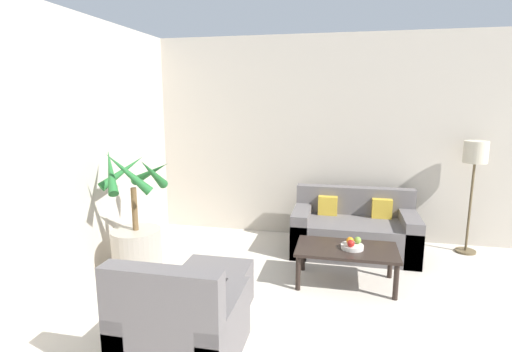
{
  "coord_description": "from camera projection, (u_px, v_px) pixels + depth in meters",
  "views": [
    {
      "loc": [
        -0.65,
        1.09,
        1.88
      ],
      "look_at": [
        -1.61,
        5.49,
        1.0
      ],
      "focal_mm": 28.0,
      "sensor_mm": 36.0,
      "label": 1
    }
  ],
  "objects": [
    {
      "name": "apple_red",
      "position": [
        351.0,
        243.0,
        3.95
      ],
      "size": [
        0.07,
        0.07,
        0.07
      ],
      "color": "red",
      "rests_on": "fruit_bowl"
    },
    {
      "name": "sofa_loveseat",
      "position": [
        354.0,
        231.0,
        4.92
      ],
      "size": [
        1.47,
        0.81,
        0.77
      ],
      "color": "#605B5B",
      "rests_on": "ground_plane"
    },
    {
      "name": "coffee_table",
      "position": [
        346.0,
        252.0,
        4.06
      ],
      "size": [
        1.01,
        0.57,
        0.39
      ],
      "color": "black",
      "rests_on": "ground_plane"
    },
    {
      "name": "fruit_bowl",
      "position": [
        352.0,
        247.0,
        4.02
      ],
      "size": [
        0.23,
        0.23,
        0.04
      ],
      "color": "beige",
      "rests_on": "coffee_table"
    },
    {
      "name": "ottoman",
      "position": [
        216.0,
        286.0,
        3.64
      ],
      "size": [
        0.61,
        0.44,
        0.39
      ],
      "color": "#605B5B",
      "rests_on": "ground_plane"
    },
    {
      "name": "floor_lamp",
      "position": [
        475.0,
        161.0,
        4.74
      ],
      "size": [
        0.27,
        0.27,
        1.39
      ],
      "color": "brown",
      "rests_on": "ground_plane"
    },
    {
      "name": "apple_green",
      "position": [
        358.0,
        240.0,
        4.04
      ],
      "size": [
        0.07,
        0.07,
        0.07
      ],
      "color": "olive",
      "rests_on": "fruit_bowl"
    },
    {
      "name": "orange_fruit",
      "position": [
        350.0,
        241.0,
        4.03
      ],
      "size": [
        0.07,
        0.07,
        0.07
      ],
      "color": "orange",
      "rests_on": "fruit_bowl"
    },
    {
      "name": "armchair",
      "position": [
        181.0,
        328.0,
        2.86
      ],
      "size": [
        0.8,
        0.82,
        0.84
      ],
      "color": "#605B5B",
      "rests_on": "ground_plane"
    },
    {
      "name": "potted_palm",
      "position": [
        137.0,
        239.0,
        4.23
      ],
      "size": [
        0.75,
        0.74,
        1.39
      ],
      "color": "#ADA393",
      "rests_on": "ground_plane"
    },
    {
      "name": "wall_back",
      "position": [
        394.0,
        140.0,
        5.17
      ],
      "size": [
        7.99,
        0.06,
        2.7
      ],
      "color": "#BCB2A3",
      "rests_on": "ground_plane"
    }
  ]
}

